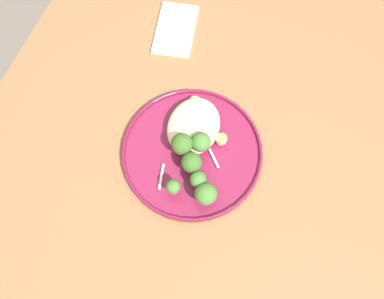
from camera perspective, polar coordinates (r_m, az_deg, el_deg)
ground at (r=1.48m, az=1.41°, el=-10.97°), size 6.00×6.00×0.00m
wooden_dining_table at (r=0.84m, az=2.44°, el=-2.64°), size 1.40×1.00×0.74m
dinner_plate at (r=0.76m, az=-0.00°, el=-0.32°), size 0.29×0.29×0.02m
noodle_bed at (r=0.76m, az=0.25°, el=3.65°), size 0.13×0.11×0.04m
seared_scallop_rear_pale at (r=0.77m, az=1.81°, el=4.09°), size 0.03×0.03×0.01m
seared_scallop_tilted_round at (r=0.76m, az=4.56°, el=1.63°), size 0.02×0.02×0.01m
seared_scallop_tiny_bay at (r=0.76m, az=0.42°, el=3.44°), size 0.03×0.03×0.02m
seared_scallop_center_golden at (r=0.75m, az=0.18°, el=0.83°), size 0.03×0.03×0.01m
seared_scallop_front_small at (r=0.79m, az=0.48°, el=7.31°), size 0.03×0.03×0.01m
seared_scallop_left_edge at (r=0.75m, az=-1.45°, el=1.45°), size 0.03×0.03×0.01m
broccoli_floret_small_sprig at (r=0.71m, az=-0.08°, el=-2.03°), size 0.04×0.04×0.06m
broccoli_floret_tall_stalk at (r=0.72m, az=-1.57°, el=0.83°), size 0.04×0.04×0.07m
broccoli_floret_near_rim at (r=0.69m, az=2.14°, el=-6.92°), size 0.04×0.04×0.06m
broccoli_floret_right_tilted at (r=0.72m, az=1.34°, el=1.13°), size 0.04×0.04×0.06m
broccoli_floret_center_pile at (r=0.70m, az=0.64°, el=-4.59°), size 0.03×0.03×0.05m
broccoli_floret_front_edge at (r=0.70m, az=-2.93°, el=-5.85°), size 0.03×0.03×0.05m
onion_sliver_curled_piece at (r=0.74m, az=-0.26°, el=-1.50°), size 0.04×0.02×0.00m
onion_sliver_long_sliver at (r=0.75m, az=3.42°, el=-1.39°), size 0.04×0.03×0.00m
onion_sliver_short_strip at (r=0.74m, az=-4.76°, el=-4.20°), size 0.05×0.02×0.00m
folded_napkin at (r=0.92m, az=-2.56°, el=18.13°), size 0.16×0.12×0.01m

